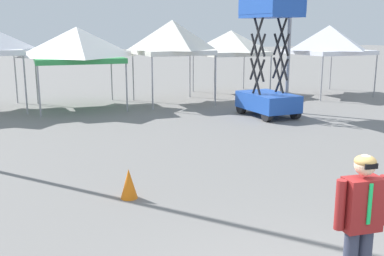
{
  "coord_description": "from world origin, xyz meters",
  "views": [
    {
      "loc": [
        -3.08,
        -3.12,
        3.08
      ],
      "look_at": [
        0.25,
        4.38,
        1.3
      ],
      "focal_mm": 42.37,
      "sensor_mm": 36.0,
      "label": 1
    }
  ],
  "objects": [
    {
      "name": "traffic_cone_near_barrier",
      "position": [
        -0.9,
        4.67,
        0.28
      ],
      "size": [
        0.32,
        0.32,
        0.57
      ],
      "primitive_type": "cone",
      "color": "orange",
      "rests_on": "ground"
    },
    {
      "name": "canopy_tent_behind_center",
      "position": [
        11.75,
        14.24,
        2.63
      ],
      "size": [
        3.29,
        3.29,
        3.3
      ],
      "color": "#9E9EA3",
      "rests_on": "ground"
    },
    {
      "name": "canopy_tent_far_left",
      "position": [
        4.02,
        14.87,
        2.78
      ],
      "size": [
        2.91,
        2.91,
        3.49
      ],
      "color": "#9E9EA3",
      "rests_on": "ground"
    },
    {
      "name": "canopy_tent_behind_left",
      "position": [
        7.65,
        16.39,
        2.47
      ],
      "size": [
        3.2,
        3.2,
        3.06
      ],
      "color": "#9E9EA3",
      "rests_on": "ground"
    },
    {
      "name": "scissor_lift",
      "position": [
        6.03,
        10.61,
        1.25
      ],
      "size": [
        1.41,
        2.31,
        4.16
      ],
      "color": "black",
      "rests_on": "ground"
    },
    {
      "name": "person_foreground",
      "position": [
        0.5,
        0.38,
        1.03
      ],
      "size": [
        0.64,
        0.3,
        1.78
      ],
      "color": "#33384C",
      "rests_on": "ground"
    },
    {
      "name": "canopy_tent_behind_right",
      "position": [
        0.14,
        15.27,
        2.52
      ],
      "size": [
        3.55,
        3.55,
        3.2
      ],
      "color": "#9E9EA3",
      "rests_on": "ground"
    }
  ]
}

